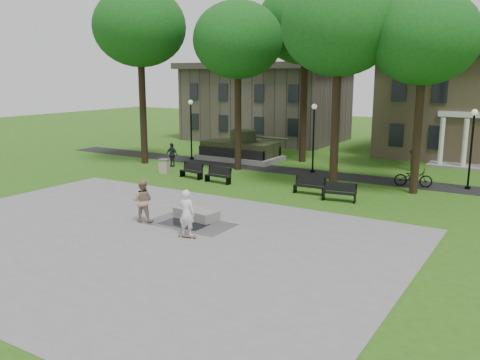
# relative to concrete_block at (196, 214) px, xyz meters

# --- Properties ---
(ground) EXTENTS (120.00, 120.00, 0.00)m
(ground) POSITION_rel_concrete_block_xyz_m (-0.52, 1.30, -0.24)
(ground) COLOR #265012
(ground) RESTS_ON ground
(plaza) EXTENTS (22.00, 16.00, 0.02)m
(plaza) POSITION_rel_concrete_block_xyz_m (-0.52, -3.70, -0.23)
(plaza) COLOR gray
(plaza) RESTS_ON ground
(footpath) EXTENTS (44.00, 2.60, 0.01)m
(footpath) POSITION_rel_concrete_block_xyz_m (-0.52, 13.30, -0.24)
(footpath) COLOR black
(footpath) RESTS_ON ground
(building_left) EXTENTS (15.00, 10.00, 7.20)m
(building_left) POSITION_rel_concrete_block_xyz_m (-11.52, 27.80, 3.35)
(building_left) COLOR #4C443D
(building_left) RESTS_ON ground
(tree_0) EXTENTS (6.80, 6.80, 12.97)m
(tree_0) POSITION_rel_concrete_block_xyz_m (-12.52, 10.30, 9.78)
(tree_0) COLOR black
(tree_0) RESTS_ON ground
(tree_1) EXTENTS (6.20, 6.20, 11.63)m
(tree_1) POSITION_rel_concrete_block_xyz_m (-5.02, 11.80, 8.71)
(tree_1) COLOR black
(tree_1) RESTS_ON ground
(tree_2) EXTENTS (6.60, 6.60, 12.16)m
(tree_2) POSITION_rel_concrete_block_xyz_m (2.98, 9.80, 9.07)
(tree_2) COLOR black
(tree_2) RESTS_ON ground
(tree_3) EXTENTS (6.00, 6.00, 11.19)m
(tree_3) POSITION_rel_concrete_block_xyz_m (7.48, 10.80, 8.35)
(tree_3) COLOR black
(tree_3) RESTS_ON ground
(tree_4) EXTENTS (7.20, 7.20, 13.50)m
(tree_4) POSITION_rel_concrete_block_xyz_m (-2.52, 17.30, 10.15)
(tree_4) COLOR black
(tree_4) RESTS_ON ground
(tree_5) EXTENTS (6.40, 6.40, 12.44)m
(tree_5) POSITION_rel_concrete_block_xyz_m (5.98, 17.80, 9.42)
(tree_5) COLOR black
(tree_5) RESTS_ON ground
(lamp_left) EXTENTS (0.36, 0.36, 4.73)m
(lamp_left) POSITION_rel_concrete_block_xyz_m (-10.52, 13.60, 2.55)
(lamp_left) COLOR black
(lamp_left) RESTS_ON ground
(lamp_mid) EXTENTS (0.36, 0.36, 4.73)m
(lamp_mid) POSITION_rel_concrete_block_xyz_m (-0.02, 13.60, 2.55)
(lamp_mid) COLOR black
(lamp_mid) RESTS_ON ground
(lamp_right) EXTENTS (0.36, 0.36, 4.73)m
(lamp_right) POSITION_rel_concrete_block_xyz_m (9.98, 13.60, 2.55)
(lamp_right) COLOR black
(lamp_right) RESTS_ON ground
(tank_monument) EXTENTS (7.45, 3.40, 2.40)m
(tank_monument) POSITION_rel_concrete_block_xyz_m (-6.98, 15.30, 0.61)
(tank_monument) COLOR gray
(tank_monument) RESTS_ON ground
(puddle) EXTENTS (2.20, 1.20, 0.00)m
(puddle) POSITION_rel_concrete_block_xyz_m (0.07, -1.07, -0.22)
(puddle) COLOR black
(puddle) RESTS_ON plaza
(concrete_block) EXTENTS (2.33, 1.34, 0.45)m
(concrete_block) POSITION_rel_concrete_block_xyz_m (0.00, 0.00, 0.00)
(concrete_block) COLOR gray
(concrete_block) RESTS_ON plaza
(skateboard) EXTENTS (0.80, 0.34, 0.07)m
(skateboard) POSITION_rel_concrete_block_xyz_m (1.39, -2.51, -0.19)
(skateboard) COLOR brown
(skateboard) RESTS_ON plaza
(skateboarder) EXTENTS (0.77, 0.55, 2.00)m
(skateboarder) POSITION_rel_concrete_block_xyz_m (1.22, -2.32, 0.77)
(skateboarder) COLOR white
(skateboarder) RESTS_ON plaza
(friend_watching) EXTENTS (1.19, 1.09, 1.98)m
(friend_watching) POSITION_rel_concrete_block_xyz_m (-1.76, -1.74, 0.77)
(friend_watching) COLOR #A08467
(friend_watching) RESTS_ON plaza
(pedestrian_walker) EXTENTS (1.05, 0.47, 1.76)m
(pedestrian_walker) POSITION_rel_concrete_block_xyz_m (-9.80, 10.24, 0.64)
(pedestrian_walker) COLOR #21252C
(pedestrian_walker) RESTS_ON ground
(cyclist) EXTENTS (2.33, 1.38, 2.38)m
(cyclist) POSITION_rel_concrete_block_xyz_m (7.04, 12.54, 0.73)
(cyclist) COLOR black
(cyclist) RESTS_ON ground
(park_bench_0) EXTENTS (1.85, 0.84, 1.00)m
(park_bench_0) POSITION_rel_concrete_block_xyz_m (-5.99, 7.62, 0.28)
(park_bench_0) COLOR black
(park_bench_0) RESTS_ON ground
(park_bench_1) EXTENTS (1.83, 0.66, 1.00)m
(park_bench_1) POSITION_rel_concrete_block_xyz_m (-3.65, 7.29, 0.28)
(park_bench_1) COLOR black
(park_bench_1) RESTS_ON ground
(park_bench_2) EXTENTS (1.83, 0.64, 1.00)m
(park_bench_2) POSITION_rel_concrete_block_xyz_m (2.48, 7.51, 0.28)
(park_bench_2) COLOR black
(park_bench_2) RESTS_ON ground
(park_bench_3) EXTENTS (1.85, 0.78, 1.00)m
(park_bench_3) POSITION_rel_concrete_block_xyz_m (4.54, 6.82, 0.28)
(park_bench_3) COLOR black
(park_bench_3) RESTS_ON ground
(trash_bin) EXTENTS (0.82, 0.82, 0.96)m
(trash_bin) POSITION_rel_concrete_block_xyz_m (-8.70, 8.04, 0.24)
(trash_bin) COLOR #A29A86
(trash_bin) RESTS_ON ground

